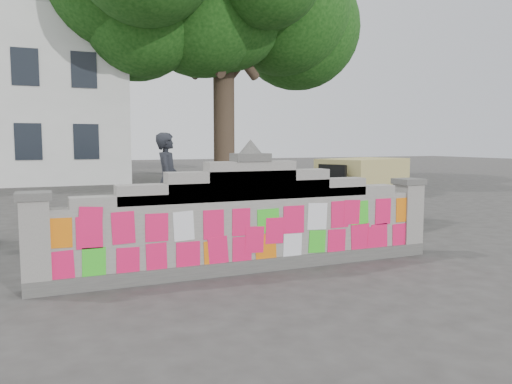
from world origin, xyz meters
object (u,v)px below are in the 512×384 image
cyclist_bike (168,213)px  cyclist_rider (168,193)px  rickshaw_right (361,190)px  pedestrian (257,191)px

cyclist_bike → cyclist_rider: bearing=108.5°
rickshaw_right → pedestrian: bearing=-30.2°
cyclist_bike → rickshaw_right: rickshaw_right is taller
rickshaw_right → cyclist_bike: bearing=-20.5°
cyclist_rider → pedestrian: bearing=-57.6°
cyclist_bike → rickshaw_right: size_ratio=0.73×
pedestrian → rickshaw_right: (2.59, -0.33, -0.06)m
cyclist_bike → cyclist_rider: size_ratio=1.12×
pedestrian → rickshaw_right: pedestrian is taller
cyclist_bike → cyclist_rider: (-0.00, 0.00, 0.39)m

